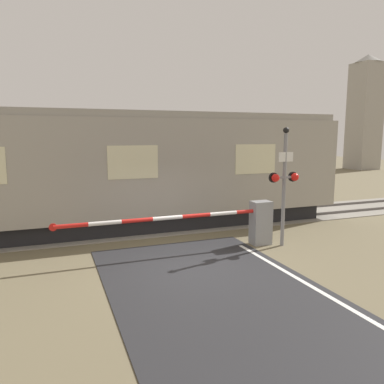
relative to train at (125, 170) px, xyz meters
The scene contains 6 objects.
ground_plane 5.00m from the train, 80.00° to the right, with size 80.00×80.00×0.00m, color #6B6047.
track_bed 2.25m from the train, ahead, with size 36.00×3.20×0.13m.
train is the anchor object (origin of this frame).
crossing_barrier 4.79m from the train, 48.80° to the right, with size 6.45×0.44×1.36m.
signal_post 5.60m from the train, 43.20° to the right, with size 0.99×0.26×3.61m.
distant_building 31.33m from the train, 30.53° to the left, with size 2.71×2.71×11.09m.
Camera 1 is at (-3.28, -8.85, 3.38)m, focal length 35.00 mm.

